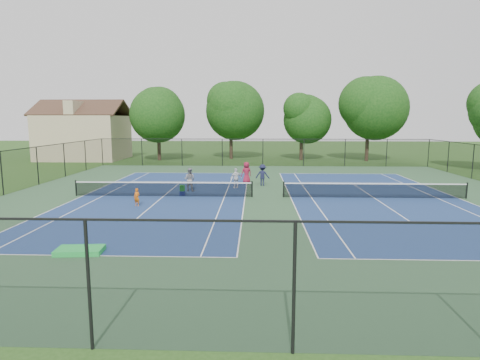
{
  "coord_description": "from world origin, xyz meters",
  "views": [
    {
      "loc": [
        -0.86,
        -26.23,
        5.12
      ],
      "look_at": [
        -1.81,
        -1.0,
        1.3
      ],
      "focal_mm": 30.0,
      "sensor_mm": 36.0,
      "label": 1
    }
  ],
  "objects_px": {
    "tree_back_c": "(302,117)",
    "child_player": "(137,197)",
    "bystander_a": "(236,178)",
    "ball_crate": "(182,193)",
    "tree_back_a": "(158,112)",
    "bystander_b": "(263,175)",
    "clapboard_house": "(84,135)",
    "instructor": "(190,180)",
    "bystander_c": "(246,173)",
    "tree_back_d": "(369,105)",
    "tree_back_b": "(231,108)",
    "ball_hopper": "(182,188)"
  },
  "relations": [
    {
      "from": "clapboard_house",
      "to": "bystander_b",
      "type": "xyz_separation_m",
      "value": [
        22.73,
        -20.3,
        -2.25
      ]
    },
    {
      "from": "bystander_b",
      "to": "tree_back_b",
      "type": "bearing_deg",
      "value": -69.04
    },
    {
      "from": "tree_back_d",
      "to": "bystander_c",
      "type": "height_order",
      "value": "tree_back_d"
    },
    {
      "from": "instructor",
      "to": "bystander_c",
      "type": "height_order",
      "value": "bystander_c"
    },
    {
      "from": "tree_back_c",
      "to": "child_player",
      "type": "relative_size",
      "value": 7.88
    },
    {
      "from": "child_player",
      "to": "bystander_c",
      "type": "height_order",
      "value": "bystander_c"
    },
    {
      "from": "child_player",
      "to": "ball_crate",
      "type": "bearing_deg",
      "value": 77.86
    },
    {
      "from": "tree_back_d",
      "to": "ball_hopper",
      "type": "xyz_separation_m",
      "value": [
        -18.8,
        -23.58,
        -6.31
      ]
    },
    {
      "from": "tree_back_c",
      "to": "clapboard_house",
      "type": "distance_m",
      "value": 28.1
    },
    {
      "from": "tree_back_c",
      "to": "bystander_a",
      "type": "distance_m",
      "value": 23.23
    },
    {
      "from": "bystander_c",
      "to": "bystander_a",
      "type": "bearing_deg",
      "value": 48.18
    },
    {
      "from": "instructor",
      "to": "ball_crate",
      "type": "distance_m",
      "value": 1.83
    },
    {
      "from": "tree_back_b",
      "to": "child_player",
      "type": "xyz_separation_m",
      "value": [
        -3.9,
        -29.03,
        -6.06
      ]
    },
    {
      "from": "tree_back_b",
      "to": "tree_back_d",
      "type": "height_order",
      "value": "tree_back_d"
    },
    {
      "from": "child_player",
      "to": "bystander_c",
      "type": "distance_m",
      "value": 10.86
    },
    {
      "from": "tree_back_a",
      "to": "tree_back_c",
      "type": "relative_size",
      "value": 1.09
    },
    {
      "from": "bystander_a",
      "to": "ball_crate",
      "type": "height_order",
      "value": "bystander_a"
    },
    {
      "from": "tree_back_a",
      "to": "bystander_b",
      "type": "xyz_separation_m",
      "value": [
        12.73,
        -19.3,
        -5.2
      ]
    },
    {
      "from": "instructor",
      "to": "clapboard_house",
      "type": "bearing_deg",
      "value": -36.99
    },
    {
      "from": "bystander_c",
      "to": "instructor",
      "type": "bearing_deg",
      "value": 18.06
    },
    {
      "from": "bystander_a",
      "to": "instructor",
      "type": "bearing_deg",
      "value": 1.05
    },
    {
      "from": "instructor",
      "to": "bystander_c",
      "type": "distance_m",
      "value": 5.44
    },
    {
      "from": "clapboard_house",
      "to": "ball_hopper",
      "type": "xyz_separation_m",
      "value": [
        17.2,
        -24.58,
        -2.58
      ]
    },
    {
      "from": "tree_back_d",
      "to": "clapboard_house",
      "type": "distance_m",
      "value": 36.21
    },
    {
      "from": "tree_back_c",
      "to": "tree_back_d",
      "type": "height_order",
      "value": "tree_back_d"
    },
    {
      "from": "tree_back_b",
      "to": "tree_back_a",
      "type": "bearing_deg",
      "value": -167.47
    },
    {
      "from": "tree_back_c",
      "to": "child_player",
      "type": "xyz_separation_m",
      "value": [
        -12.9,
        -28.03,
        -4.95
      ]
    },
    {
      "from": "tree_back_a",
      "to": "tree_back_b",
      "type": "xyz_separation_m",
      "value": [
        9.0,
        2.0,
        0.56
      ]
    },
    {
      "from": "ball_crate",
      "to": "child_player",
      "type": "bearing_deg",
      "value": -121.37
    },
    {
      "from": "tree_back_a",
      "to": "instructor",
      "type": "distance_m",
      "value": 23.71
    },
    {
      "from": "bystander_c",
      "to": "tree_back_a",
      "type": "bearing_deg",
      "value": -82.35
    },
    {
      "from": "tree_back_c",
      "to": "clapboard_house",
      "type": "height_order",
      "value": "tree_back_c"
    },
    {
      "from": "tree_back_b",
      "to": "bystander_b",
      "type": "distance_m",
      "value": 22.37
    },
    {
      "from": "tree_back_a",
      "to": "clapboard_house",
      "type": "bearing_deg",
      "value": 174.29
    },
    {
      "from": "clapboard_house",
      "to": "bystander_a",
      "type": "distance_m",
      "value": 29.99
    },
    {
      "from": "instructor",
      "to": "bystander_c",
      "type": "xyz_separation_m",
      "value": [
        4.01,
        3.68,
        0.03
      ]
    },
    {
      "from": "clapboard_house",
      "to": "tree_back_a",
      "type": "bearing_deg",
      "value": -5.71
    },
    {
      "from": "tree_back_a",
      "to": "tree_back_d",
      "type": "xyz_separation_m",
      "value": [
        26.0,
        0.0,
        0.79
      ]
    },
    {
      "from": "bystander_a",
      "to": "bystander_b",
      "type": "relative_size",
      "value": 0.91
    },
    {
      "from": "bystander_b",
      "to": "tree_back_a",
      "type": "bearing_deg",
      "value": -45.56
    },
    {
      "from": "tree_back_c",
      "to": "ball_crate",
      "type": "xyz_separation_m",
      "value": [
        -10.8,
        -24.58,
        -5.32
      ]
    },
    {
      "from": "tree_back_c",
      "to": "bystander_b",
      "type": "height_order",
      "value": "tree_back_c"
    },
    {
      "from": "child_player",
      "to": "bystander_c",
      "type": "relative_size",
      "value": 0.61
    },
    {
      "from": "tree_back_b",
      "to": "tree_back_d",
      "type": "xyz_separation_m",
      "value": [
        17.0,
        -2.0,
        0.23
      ]
    },
    {
      "from": "tree_back_d",
      "to": "bystander_b",
      "type": "bearing_deg",
      "value": -124.51
    },
    {
      "from": "bystander_b",
      "to": "ball_crate",
      "type": "relative_size",
      "value": 4.63
    },
    {
      "from": "child_player",
      "to": "ball_crate",
      "type": "distance_m",
      "value": 4.05
    },
    {
      "from": "bystander_a",
      "to": "bystander_b",
      "type": "height_order",
      "value": "bystander_b"
    },
    {
      "from": "child_player",
      "to": "ball_crate",
      "type": "xyz_separation_m",
      "value": [
        2.1,
        3.45,
        -0.38
      ]
    },
    {
      "from": "ball_crate",
      "to": "ball_hopper",
      "type": "xyz_separation_m",
      "value": [
        0.0,
        0.0,
        0.35
      ]
    }
  ]
}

